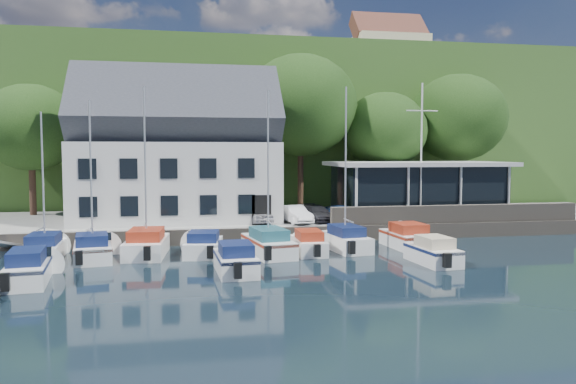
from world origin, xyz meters
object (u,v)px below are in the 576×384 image
boat_r1_1 (91,177)px  boat_r2_4 (433,250)px  boat_r1_4 (268,171)px  boat_r1_6 (346,173)px  boat_r1_5 (308,241)px  boat_r1_7 (407,235)px  car_white (295,214)px  car_silver (256,213)px  club_pavilion (417,189)px  harbor_building (177,159)px  boat_r2_2 (236,257)px  flagpole (421,152)px  car_dgrey (316,213)px  car_blue (342,213)px  boat_r1_3 (203,243)px  boat_r1_2 (145,172)px  boat_r2_0 (29,266)px  boat_r1_0 (43,179)px

boat_r1_1 → boat_r2_4: boat_r1_1 is taller
boat_r1_4 → boat_r1_6: (4.75, 0.70, -0.16)m
boat_r1_1 → boat_r1_6: size_ratio=0.98×
boat_r1_5 → boat_r1_7: 6.41m
car_white → boat_r1_4: boat_r1_4 is taller
car_silver → club_pavilion: bearing=-2.7°
boat_r1_4 → harbor_building: bearing=109.3°
club_pavilion → boat_r2_4: size_ratio=2.57×
harbor_building → boat_r1_1: bearing=-115.2°
boat_r1_7 → boat_r2_2: (-10.98, -5.31, -0.01)m
car_white → flagpole: bearing=-14.2°
car_silver → flagpole: (11.63, -1.03, 4.19)m
boat_r1_5 → car_dgrey: bearing=73.8°
boat_r1_4 → boat_r1_6: 4.80m
boat_r1_4 → boat_r1_7: boat_r1_4 is taller
car_blue → boat_r1_3: 11.51m
boat_r1_4 → boat_r1_2: bearing=162.6°
car_blue → boat_r1_5: bearing=-136.1°
car_silver → boat_r2_0: (-11.78, -11.79, -0.88)m
harbor_building → car_dgrey: bearing=-15.2°
flagpole → boat_r2_2: flagpole is taller
harbor_building → boat_r1_4: bearing=-61.6°
boat_r2_0 → car_white: bearing=30.2°
harbor_building → boat_r1_2: harbor_building is taller
club_pavilion → boat_r2_2: (-15.14, -13.51, -2.29)m
boat_r1_6 → boat_r1_7: bearing=-6.0°
car_blue → car_silver: bearing=159.6°
car_dgrey → boat_r2_4: (3.64, -11.02, -0.82)m
flagpole → boat_r1_3: size_ratio=1.88×
club_pavilion → car_blue: 7.32m
boat_r1_3 → boat_r2_2: boat_r2_2 is taller
boat_r1_5 → boat_r2_2: 6.48m
car_dgrey → car_blue: bearing=-27.6°
harbor_building → boat_r1_4: harbor_building is taller
boat_r2_4 → flagpole: bearing=65.4°
club_pavilion → car_dgrey: (-8.41, -2.11, -1.49)m
car_blue → boat_r2_0: car_blue is taller
car_silver → boat_r1_6: 8.30m
boat_r2_4 → boat_r2_2: bearing=177.7°
club_pavilion → flagpole: flagpole is taller
car_dgrey → boat_r1_7: (4.25, -6.08, -0.79)m
harbor_building → club_pavilion: 18.15m
boat_r1_7 → boat_r2_2: size_ratio=1.04×
car_dgrey → boat_r1_6: boat_r1_6 is taller
flagpole → boat_r1_5: flagpole is taller
boat_r1_2 → car_blue: bearing=27.0°
club_pavilion → boat_r1_0: (-25.10, -8.00, 1.32)m
car_silver → boat_r2_4: (7.91, -11.10, -0.91)m
club_pavilion → flagpole: (-1.04, -3.06, 2.79)m
boat_r1_4 → boat_r1_5: (2.35, 0.03, -4.07)m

